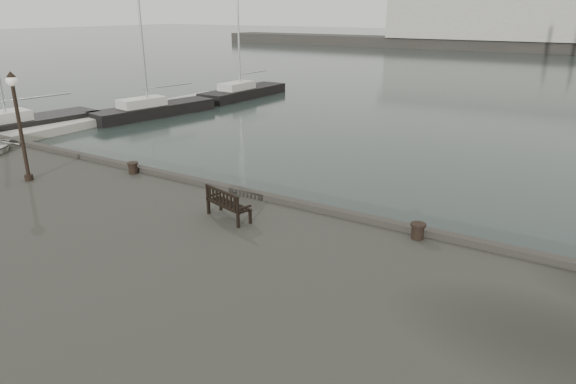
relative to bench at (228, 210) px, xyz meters
name	(u,v)px	position (x,y,z in m)	size (l,w,h in m)	color
ground	(260,239)	(-0.39, 2.05, -1.84)	(400.00, 400.00, 0.00)	black
pontoon	(104,118)	(-20.39, 12.05, -1.59)	(2.00, 24.00, 0.50)	#BAB9AD
breakwater	(535,27)	(-4.95, 94.05, 2.46)	(140.00, 9.50, 12.20)	#383530
bench	(228,210)	(0.00, 0.00, 0.00)	(1.61, 0.90, 0.88)	black
bollard_left	(133,168)	(-5.65, 1.55, -0.07)	(0.40, 0.40, 0.42)	black
bollard_right	(418,231)	(5.04, 1.55, -0.07)	(0.41, 0.41, 0.43)	black
lamp_post	(17,112)	(-8.13, -0.95, 2.13)	(0.38, 0.38, 3.76)	black
yacht_a	(17,129)	(-22.24, 6.95, -1.60)	(3.99, 10.38, 13.76)	black
yacht_c	(154,113)	(-18.93, 15.29, -1.60)	(3.86, 9.57, 12.58)	black
yacht_d	(244,95)	(-18.46, 25.39, -1.61)	(2.71, 9.35, 11.72)	black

